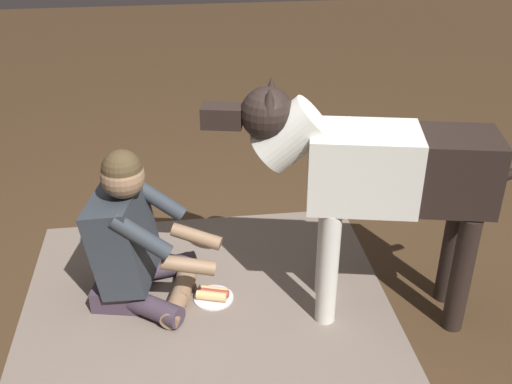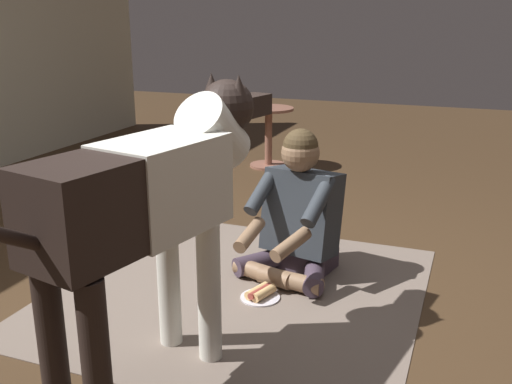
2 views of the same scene
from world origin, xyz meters
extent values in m
plane|color=#402D1B|center=(0.00, 0.00, 0.00)|extent=(14.40, 14.40, 0.00)
cube|color=#706257|center=(0.04, 0.03, 0.00)|extent=(1.86, 1.88, 0.01)
cube|color=#403341|center=(0.46, -0.20, 0.06)|extent=(0.31, 0.38, 0.12)
cylinder|color=#403341|center=(0.27, -0.32, 0.07)|extent=(0.41, 0.20, 0.11)
cylinder|color=#8A694D|center=(0.14, -0.22, 0.06)|extent=(0.14, 0.37, 0.09)
cylinder|color=#403341|center=(0.34, -0.02, 0.07)|extent=(0.39, 0.33, 0.11)
cylinder|color=#8A694D|center=(0.18, -0.06, 0.06)|extent=(0.19, 0.37, 0.09)
cube|color=#2D3239|center=(0.43, -0.20, 0.35)|extent=(0.36, 0.45, 0.50)
cylinder|color=#2D3239|center=(0.25, -0.34, 0.48)|extent=(0.30, 0.14, 0.24)
cylinder|color=#8A694D|center=(0.07, -0.25, 0.30)|extent=(0.28, 0.16, 0.12)
cylinder|color=#2D3239|center=(0.33, 0.01, 0.48)|extent=(0.30, 0.14, 0.24)
cylinder|color=#8A694D|center=(0.12, 0.00, 0.30)|extent=(0.27, 0.09, 0.12)
sphere|color=#8A694D|center=(0.40, -0.19, 0.70)|extent=(0.21, 0.21, 0.21)
sphere|color=#453520|center=(0.40, -0.19, 0.74)|extent=(0.19, 0.19, 0.19)
cylinder|color=silver|center=(-0.54, 0.12, 0.31)|extent=(0.10, 0.10, 0.61)
cylinder|color=silver|center=(-0.58, -0.09, 0.31)|extent=(0.10, 0.10, 0.61)
cylinder|color=black|center=(-1.14, 0.25, 0.31)|extent=(0.10, 0.10, 0.61)
cylinder|color=black|center=(-1.19, 0.03, 0.31)|extent=(0.10, 0.10, 0.61)
cube|color=silver|center=(-0.69, 0.04, 0.79)|extent=(0.54, 0.41, 0.36)
cube|color=black|center=(-1.05, 0.12, 0.79)|extent=(0.48, 0.38, 0.34)
cylinder|color=silver|center=(-0.36, -0.03, 0.94)|extent=(0.39, 0.29, 0.35)
sphere|color=black|center=(-0.26, -0.05, 1.04)|extent=(0.24, 0.24, 0.24)
cube|color=black|center=(-0.07, -0.09, 1.02)|extent=(0.20, 0.14, 0.10)
cone|color=black|center=(-0.26, 0.02, 1.13)|extent=(0.10, 0.10, 0.11)
cone|color=black|center=(-0.29, -0.12, 1.13)|extent=(0.10, 0.10, 0.11)
cylinder|color=black|center=(-1.27, 0.17, 0.76)|extent=(0.32, 0.11, 0.21)
cylinder|color=silver|center=(0.00, -0.11, 0.01)|extent=(0.21, 0.21, 0.01)
cylinder|color=#E7B774|center=(0.00, -0.13, 0.04)|extent=(0.16, 0.09, 0.05)
cylinder|color=#E7B774|center=(0.01, -0.08, 0.04)|extent=(0.16, 0.09, 0.05)
cylinder|color=#9F3E33|center=(0.00, -0.11, 0.04)|extent=(0.17, 0.08, 0.04)
cylinder|color=brown|center=(2.61, 0.79, 0.28)|extent=(0.07, 0.07, 0.55)
cylinder|color=brown|center=(2.61, 0.79, 0.01)|extent=(0.36, 0.36, 0.02)
cylinder|color=brown|center=(2.61, 0.79, 0.56)|extent=(0.47, 0.47, 0.02)
camera|label=1|loc=(0.11, 2.43, 2.03)|focal=43.24mm
camera|label=2|loc=(-2.57, -1.06, 1.42)|focal=40.90mm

